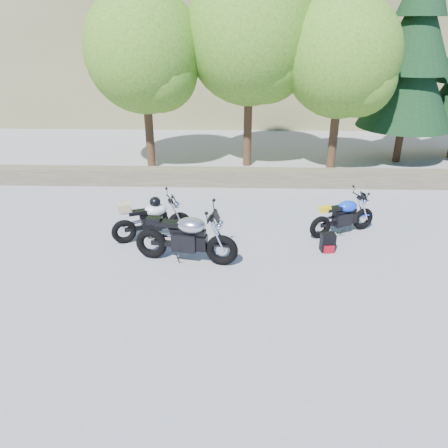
{
  "coord_description": "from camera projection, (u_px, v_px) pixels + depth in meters",
  "views": [
    {
      "loc": [
        0.46,
        -7.27,
        4.6
      ],
      "look_at": [
        0.2,
        1.0,
        0.75
      ],
      "focal_mm": 35.0,
      "sensor_mm": 36.0,
      "label": 1
    }
  ],
  "objects": [
    {
      "name": "tree_decid_mid",
      "position": [
        253.0,
        41.0,
        13.65
      ],
      "size": [
        4.08,
        4.08,
        6.24
      ],
      "color": "#382314",
      "rests_on": "ground"
    },
    {
      "name": "white_bike",
      "position": [
        151.0,
        219.0,
        9.96
      ],
      "size": [
        1.77,
        0.85,
        1.03
      ],
      "rotation": [
        0.0,
        0.0,
        0.38
      ],
      "color": "black",
      "rests_on": "ground"
    },
    {
      "name": "stone_wall",
      "position": [
        222.0,
        177.0,
        13.42
      ],
      "size": [
        22.0,
        0.55,
        0.5
      ],
      "primitive_type": "cube",
      "color": "brown",
      "rests_on": "ground"
    },
    {
      "name": "silver_bike",
      "position": [
        186.0,
        238.0,
        9.0
      ],
      "size": [
        2.2,
        0.69,
        1.11
      ],
      "rotation": [
        0.0,
        0.0,
        -0.16
      ],
      "color": "black",
      "rests_on": "ground"
    },
    {
      "name": "tree_decid_right",
      "position": [
        345.0,
        61.0,
        13.25
      ],
      "size": [
        3.54,
        3.54,
        5.41
      ],
      "color": "#382314",
      "rests_on": "ground"
    },
    {
      "name": "backpack",
      "position": [
        328.0,
        243.0,
        9.55
      ],
      "size": [
        0.33,
        0.29,
        0.41
      ],
      "rotation": [
        0.0,
        0.0,
        0.13
      ],
      "color": "black",
      "rests_on": "ground"
    },
    {
      "name": "tree_decid_left",
      "position": [
        147.0,
        56.0,
        13.55
      ],
      "size": [
        3.67,
        3.67,
        5.62
      ],
      "color": "#382314",
      "rests_on": "ground"
    },
    {
      "name": "conifer_near",
      "position": [
        414.0,
        52.0,
        14.25
      ],
      "size": [
        3.17,
        3.17,
        7.06
      ],
      "color": "#382314",
      "rests_on": "ground"
    },
    {
      "name": "ground",
      "position": [
        212.0,
        280.0,
        8.54
      ],
      "size": [
        90.0,
        90.0,
        0.0
      ],
      "primitive_type": "plane",
      "color": "gray",
      "rests_on": "ground"
    },
    {
      "name": "blue_bike",
      "position": [
        343.0,
        217.0,
        10.25
      ],
      "size": [
        1.67,
        0.87,
        0.89
      ],
      "rotation": [
        0.0,
        0.0,
        0.43
      ],
      "color": "black",
      "rests_on": "ground"
    }
  ]
}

